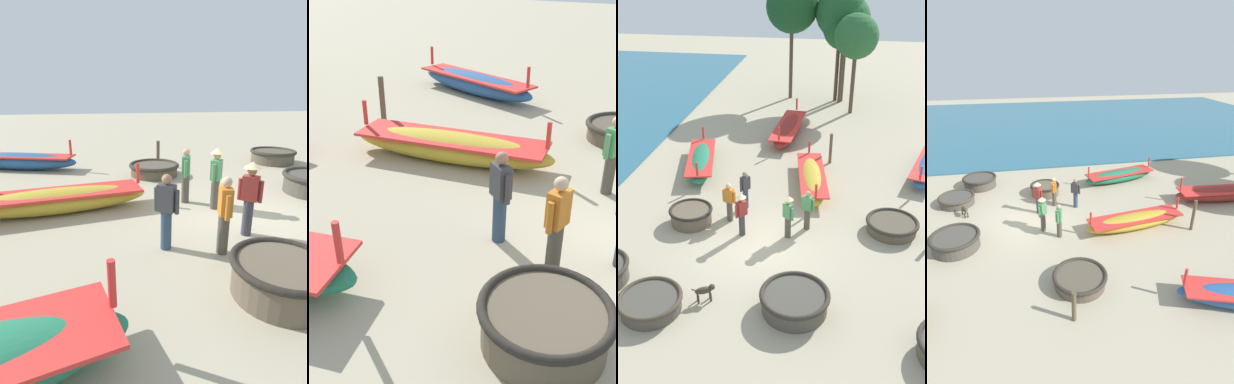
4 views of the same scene
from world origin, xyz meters
TOP-DOWN VIEW (x-y plane):
  - ground_plane at (0.00, 0.00)m, footprint 80.00×80.00m
  - sea at (-20.88, 4.00)m, footprint 28.00×52.00m
  - coracle_far_right at (-2.85, 0.92)m, footprint 1.63×1.63m
  - coracle_nearest at (1.49, -3.09)m, footprint 2.01×2.01m
  - coracle_upturned at (-2.55, -3.73)m, footprint 1.86×1.86m
  - coracle_front_left at (-4.64, -2.77)m, footprint 1.94×1.94m
  - coracle_beside_post at (4.53, 1.50)m, footprint 1.91×1.91m
  - long_boat_red_hull at (-0.38, 10.27)m, footprint 1.54×5.38m
  - long_boat_ochre_hull at (-3.89, 5.59)m, footprint 2.15×4.73m
  - long_boat_blue_hull at (1.36, 4.67)m, footprint 1.75×4.84m
  - fisherman_by_coracle at (0.83, 0.53)m, footprint 0.42×0.39m
  - fisherman_hauling at (-0.80, 0.43)m, footprint 0.39×0.43m
  - fisherman_standing_left at (1.46, 1.18)m, footprint 0.50×0.32m
  - fisherman_standing_right at (-1.46, 1.29)m, footprint 0.52×0.28m
  - fisherman_crouching at (-1.08, 2.34)m, footprint 0.38×0.44m
  - dog at (-1.12, -3.12)m, footprint 0.63×0.41m
  - mooring_post_shoreline at (2.04, 7.10)m, footprint 0.14×0.14m
  - mooring_post_mid_beach at (5.97, 1.04)m, footprint 0.14×0.14m

SIDE VIEW (x-z plane):
  - ground_plane at x=0.00m, z-range 0.00..0.00m
  - sea at x=-20.88m, z-range 0.00..0.10m
  - coracle_beside_post at x=4.53m, z-range 0.02..0.49m
  - coracle_upturned at x=-2.55m, z-range 0.02..0.52m
  - coracle_far_right at x=-2.85m, z-range 0.03..0.65m
  - long_boat_blue_hull at x=1.36m, z-range -0.25..0.92m
  - coracle_front_left at x=-4.64m, z-range 0.03..0.66m
  - coracle_nearest at x=1.49m, z-range 0.03..0.67m
  - long_boat_ochre_hull at x=-3.89m, z-range -0.26..0.98m
  - dog at x=-1.12m, z-range 0.10..0.64m
  - long_boat_red_hull at x=-0.38m, z-range -0.29..1.08m
  - mooring_post_mid_beach at x=5.97m, z-range 0.00..1.09m
  - mooring_post_shoreline at x=2.04m, z-range 0.00..1.48m
  - fisherman_standing_left at x=1.46m, z-range 0.05..1.62m
  - fisherman_standing_right at x=-1.46m, z-range 0.05..1.62m
  - fisherman_crouching at x=-1.08m, z-range 0.05..1.62m
  - fisherman_by_coracle at x=0.83m, z-range 0.12..1.79m
  - fisherman_hauling at x=-0.80m, z-range 0.12..1.79m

